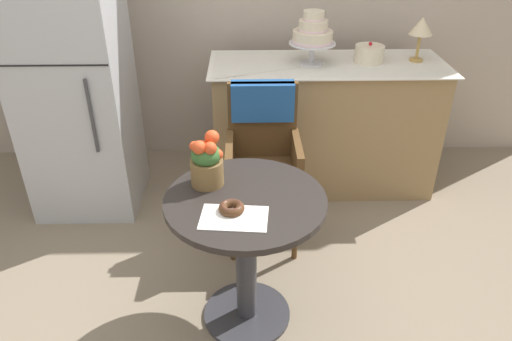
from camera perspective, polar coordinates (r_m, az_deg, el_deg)
ground_plane at (r=2.58m, az=-1.08°, el=-16.67°), size 8.00×8.00×0.00m
cafe_table at (r=2.23m, az=-1.20°, el=-7.77°), size 0.72×0.72×0.72m
wicker_chair at (r=2.77m, az=0.82°, el=3.60°), size 0.42×0.45×0.95m
paper_napkin at (r=1.99m, az=-2.62°, el=-5.61°), size 0.29×0.21×0.00m
donut_front at (r=2.02m, az=-2.91°, el=-4.38°), size 0.11×0.11×0.04m
flower_vase at (r=2.16m, az=-5.87°, el=1.10°), size 0.15×0.15×0.25m
display_counter at (r=3.42m, az=7.99°, el=5.31°), size 1.56×0.62×0.90m
tiered_cake_stand at (r=3.19m, az=6.74°, el=15.81°), size 0.30×0.30×0.34m
round_layer_cake at (r=3.33m, az=13.26°, el=13.32°), size 0.19×0.19×0.13m
table_lamp at (r=3.39m, az=19.00°, el=15.67°), size 0.15×0.15×0.28m
refrigerator at (r=3.22m, az=-20.70°, el=9.61°), size 0.64×0.63×1.70m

